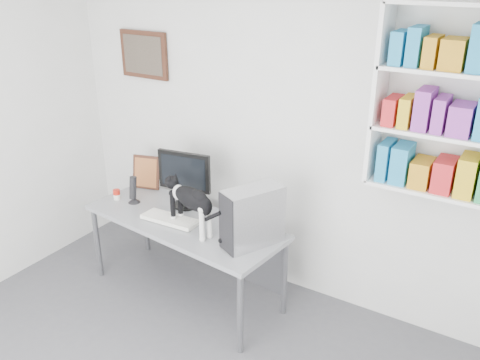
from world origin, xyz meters
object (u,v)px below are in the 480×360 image
Objects in this scene: keyboard at (170,219)px; cat at (192,209)px; bookshelf at (458,104)px; speaker at (133,189)px; pc_tower at (253,217)px; leaning_print at (146,172)px; monitor at (185,179)px; soup_can at (117,194)px; desk at (185,257)px.

cat is at bearing -10.22° from keyboard.
bookshelf is 2.67m from speaker.
pc_tower is 1.41× the size of leaning_print.
cat is at bearing -161.35° from bookshelf.
keyboard is 0.78× the size of cat.
monitor is at bearing 24.63° from speaker.
soup_can is (-0.18, -0.03, -0.08)m from speaker.
desk is 3.60× the size of keyboard.
desk is 0.92m from leaning_print.
bookshelf reaches higher than desk.
speaker is (-0.43, -0.19, -0.13)m from monitor.
monitor reaches higher than cat.
monitor reaches higher than pc_tower.
bookshelf is at bearing 11.03° from speaker.
soup_can is at bearing -169.89° from bookshelf.
desk is 0.67m from monitor.
bookshelf is at bearing 20.10° from desk.
soup_can is at bearing 170.55° from keyboard.
monitor is 0.56m from leaning_print.
pc_tower is 0.51m from cat.
leaning_print reaches higher than desk.
soup_can is at bearing -169.58° from monitor.
pc_tower is 1.41m from leaning_print.
leaning_print reaches higher than soup_can.
speaker is at bearing 10.08° from soup_can.
desk is at bearing 41.97° from keyboard.
leaning_print is (-0.11, 0.30, 0.03)m from speaker.
monitor reaches higher than soup_can.
monitor is 1.57× the size of leaning_print.
pc_tower is 1.44m from soup_can.
soup_can is at bearing -173.87° from desk.
bookshelf is at bearing -2.56° from monitor.
monitor is at bearing 19.97° from soup_can.
monitor is at bearing -173.01° from bookshelf.
cat reaches higher than soup_can.
cat reaches higher than speaker.
bookshelf reaches higher than leaning_print.
keyboard is at bearing -11.23° from speaker.
leaning_print is (-2.55, -0.13, -0.97)m from bookshelf.
soup_can is (-0.60, -0.22, -0.21)m from monitor.
monitor is at bearing 128.66° from desk.
pc_tower is at bearing -157.30° from bookshelf.
monitor reaches higher than leaning_print.
keyboard is 5.30× the size of soup_can.
cat is at bearing -6.61° from soup_can.
leaning_print reaches higher than keyboard.
bookshelf reaches higher than speaker.
bookshelf is 2.20m from monitor.
desk is 0.75m from speaker.
keyboard is 0.30m from cat.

